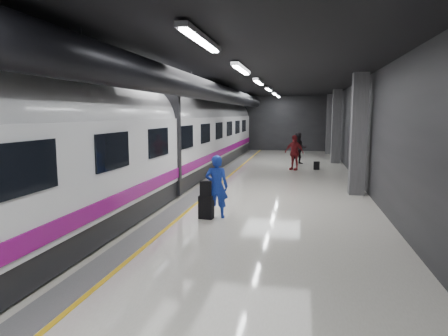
{
  "coord_description": "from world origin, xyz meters",
  "views": [
    {
      "loc": [
        2.51,
        -13.52,
        2.99
      ],
      "look_at": [
        0.27,
        -2.12,
        1.43
      ],
      "focal_mm": 32.0,
      "sensor_mm": 36.0,
      "label": 1
    }
  ],
  "objects": [
    {
      "name": "suitcase_main",
      "position": [
        -0.16,
        -2.57,
        0.33
      ],
      "size": [
        0.43,
        0.3,
        0.67
      ],
      "primitive_type": "cube",
      "rotation": [
        0.0,
        0.0,
        -0.1
      ],
      "color": "black",
      "rests_on": "ground"
    },
    {
      "name": "ground",
      "position": [
        0.0,
        0.0,
        0.0
      ],
      "size": [
        40.0,
        40.0,
        0.0
      ],
      "primitive_type": "plane",
      "color": "silver",
      "rests_on": "ground"
    },
    {
      "name": "traveler_far_b",
      "position": [
        2.09,
        8.3,
        0.95
      ],
      "size": [
        1.2,
        0.91,
        1.89
      ],
      "primitive_type": "imported",
      "rotation": [
        0.0,
        0.0,
        -0.46
      ],
      "color": "maroon",
      "rests_on": "ground"
    },
    {
      "name": "shoulder_bag",
      "position": [
        -0.17,
        -2.59,
        0.89
      ],
      "size": [
        0.34,
        0.21,
        0.44
      ],
      "primitive_type": "cube",
      "rotation": [
        0.0,
        0.0,
        0.11
      ],
      "color": "black",
      "rests_on": "suitcase_main"
    },
    {
      "name": "suitcase_far",
      "position": [
        3.31,
        8.61,
        0.22
      ],
      "size": [
        0.32,
        0.23,
        0.45
      ],
      "primitive_type": "cube",
      "rotation": [
        0.0,
        0.0,
        0.1
      ],
      "color": "black",
      "rests_on": "ground"
    },
    {
      "name": "train",
      "position": [
        -3.25,
        -0.0,
        2.07
      ],
      "size": [
        3.05,
        38.0,
        4.05
      ],
      "color": "black",
      "rests_on": "ground"
    },
    {
      "name": "traveler_main",
      "position": [
        0.1,
        -2.38,
        0.92
      ],
      "size": [
        0.69,
        0.47,
        1.83
      ],
      "primitive_type": "imported",
      "rotation": [
        0.0,
        0.0,
        3.19
      ],
      "color": "#1B35CA",
      "rests_on": "ground"
    },
    {
      "name": "platform_hall",
      "position": [
        -0.29,
        0.96,
        3.54
      ],
      "size": [
        10.02,
        40.02,
        4.51
      ],
      "color": "black",
      "rests_on": "ground"
    },
    {
      "name": "traveler_far_a",
      "position": [
        2.32,
        10.98,
        0.96
      ],
      "size": [
        1.02,
        0.84,
        1.92
      ],
      "primitive_type": "imported",
      "rotation": [
        0.0,
        0.0,
        0.13
      ],
      "color": "black",
      "rests_on": "ground"
    }
  ]
}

